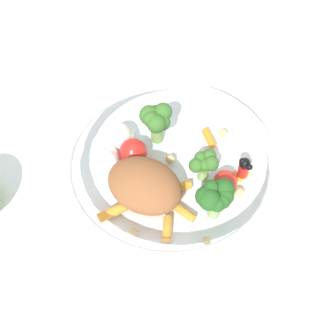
% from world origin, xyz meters
% --- Properties ---
extents(ground_plane, '(2.40, 2.40, 0.00)m').
position_xyz_m(ground_plane, '(0.00, 0.00, 0.00)').
color(ground_plane, white).
extents(food_container, '(0.25, 0.25, 0.07)m').
position_xyz_m(food_container, '(-0.00, 0.00, 0.03)').
color(food_container, white).
rests_on(food_container, ground_plane).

